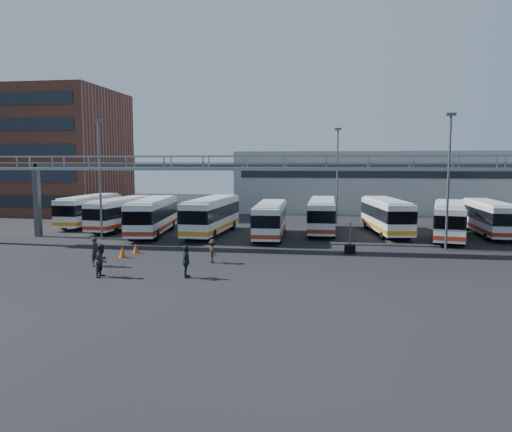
# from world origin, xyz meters

# --- Properties ---
(ground) EXTENTS (140.00, 140.00, 0.00)m
(ground) POSITION_xyz_m (0.00, 0.00, 0.00)
(ground) COLOR black
(ground) RESTS_ON ground
(gantry) EXTENTS (51.40, 5.15, 7.10)m
(gantry) POSITION_xyz_m (0.00, 5.87, 5.51)
(gantry) COLOR gray
(gantry) RESTS_ON ground
(apartment_building) EXTENTS (18.00, 15.00, 16.00)m
(apartment_building) POSITION_xyz_m (-34.00, 30.00, 8.00)
(apartment_building) COLOR brown
(apartment_building) RESTS_ON ground
(warehouse) EXTENTS (42.00, 14.00, 8.00)m
(warehouse) POSITION_xyz_m (12.00, 38.00, 4.00)
(warehouse) COLOR #9E9E99
(warehouse) RESTS_ON ground
(light_pole_left) EXTENTS (0.70, 0.35, 10.21)m
(light_pole_left) POSITION_xyz_m (-16.00, 8.00, 5.73)
(light_pole_left) COLOR #4C4F54
(light_pole_left) RESTS_ON ground
(light_pole_mid) EXTENTS (0.70, 0.35, 10.21)m
(light_pole_mid) POSITION_xyz_m (12.00, 7.00, 5.73)
(light_pole_mid) COLOR #4C4F54
(light_pole_mid) RESTS_ON ground
(light_pole_back) EXTENTS (0.70, 0.35, 10.21)m
(light_pole_back) POSITION_xyz_m (4.00, 22.00, 5.73)
(light_pole_back) COLOR #4C4F54
(light_pole_back) RESTS_ON ground
(bus_0) EXTENTS (2.48, 10.42, 3.16)m
(bus_0) POSITION_xyz_m (-21.48, 16.74, 1.75)
(bus_0) COLOR silver
(bus_0) RESTS_ON ground
(bus_1) EXTENTS (3.16, 10.39, 3.11)m
(bus_1) POSITION_xyz_m (-16.94, 14.37, 1.72)
(bus_1) COLOR silver
(bus_1) RESTS_ON ground
(bus_2) EXTENTS (3.84, 11.12, 3.31)m
(bus_2) POSITION_xyz_m (-12.68, 11.42, 1.83)
(bus_2) COLOR silver
(bus_2) RESTS_ON ground
(bus_3) EXTENTS (3.03, 11.23, 3.38)m
(bus_3) POSITION_xyz_m (-7.35, 12.22, 1.87)
(bus_3) COLOR silver
(bus_3) RESTS_ON ground
(bus_4) EXTENTS (2.77, 10.20, 3.07)m
(bus_4) POSITION_xyz_m (-1.86, 11.39, 1.70)
(bus_4) COLOR silver
(bus_4) RESTS_ON ground
(bus_5) EXTENTS (2.44, 10.47, 3.18)m
(bus_5) POSITION_xyz_m (2.60, 15.13, 1.76)
(bus_5) COLOR silver
(bus_5) RESTS_ON ground
(bus_6) EXTENTS (3.96, 10.86, 3.23)m
(bus_6) POSITION_xyz_m (8.44, 15.21, 1.78)
(bus_6) COLOR silver
(bus_6) RESTS_ON ground
(bus_7) EXTENTS (4.46, 10.64, 3.15)m
(bus_7) POSITION_xyz_m (13.43, 12.67, 1.74)
(bus_7) COLOR silver
(bus_7) RESTS_ON ground
(bus_8) EXTENTS (2.44, 10.26, 3.11)m
(bus_8) POSITION_xyz_m (17.47, 15.38, 1.72)
(bus_8) COLOR silver
(bus_8) RESTS_ON ground
(pedestrian_a) EXTENTS (0.60, 0.76, 1.85)m
(pedestrian_a) POSITION_xyz_m (-11.43, -2.37, 0.92)
(pedestrian_a) COLOR black
(pedestrian_a) RESTS_ON ground
(pedestrian_b) EXTENTS (0.73, 0.94, 1.91)m
(pedestrian_b) POSITION_xyz_m (-9.66, -5.14, 0.95)
(pedestrian_b) COLOR black
(pedestrian_b) RESTS_ON ground
(pedestrian_c) EXTENTS (1.04, 1.16, 1.56)m
(pedestrian_c) POSITION_xyz_m (-4.26, -0.24, 0.78)
(pedestrian_c) COLOR black
(pedestrian_c) RESTS_ON ground
(pedestrian_d) EXTENTS (0.65, 1.16, 1.86)m
(pedestrian_d) POSITION_xyz_m (-4.76, -4.70, 0.93)
(pedestrian_d) COLOR #18272C
(pedestrian_d) RESTS_ON ground
(cone_left) EXTENTS (0.57, 0.57, 0.80)m
(cone_left) POSITION_xyz_m (-10.88, 0.51, 0.40)
(cone_left) COLOR #DC4D0C
(cone_left) RESTS_ON ground
(cone_right) EXTENTS (0.52, 0.52, 0.70)m
(cone_right) POSITION_xyz_m (-10.68, 2.41, 0.35)
(cone_right) COLOR #DC4D0C
(cone_right) RESTS_ON ground
(tire_stack) EXTENTS (0.81, 0.81, 2.31)m
(tire_stack) POSITION_xyz_m (4.80, 4.50, 0.39)
(tire_stack) COLOR black
(tire_stack) RESTS_ON ground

